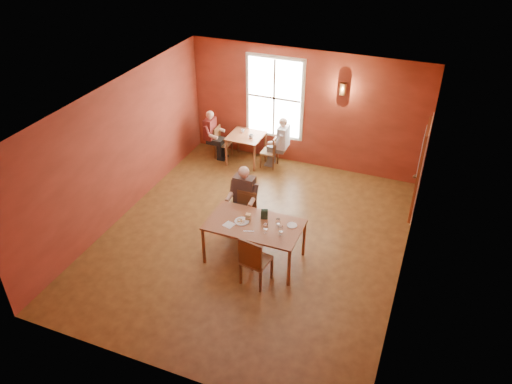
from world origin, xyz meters
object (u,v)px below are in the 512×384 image
at_px(chair_diner_white, 269,151).
at_px(diner_white, 271,143).
at_px(chair_empty, 256,259).
at_px(diner_maroon, 222,135).
at_px(chair_diner_main, 244,215).
at_px(main_table, 254,242).
at_px(second_table, 246,148).
at_px(chair_diner_maroon, 223,143).
at_px(diner_main, 243,207).

relative_size(chair_diner_white, diner_white, 0.66).
bearing_deg(chair_diner_white, chair_empty, -162.79).
bearing_deg(diner_maroon, chair_diner_main, 32.32).
height_order(main_table, chair_diner_white, chair_diner_white).
bearing_deg(second_table, diner_maroon, 180.00).
relative_size(chair_diner_main, chair_empty, 0.91).
bearing_deg(chair_empty, second_table, 124.30).
bearing_deg(second_table, chair_diner_white, 0.00).
height_order(main_table, second_table, main_table).
xyz_separation_m(second_table, chair_diner_maroon, (-0.65, 0.00, 0.04)).
relative_size(chair_empty, diner_maroon, 0.83).
relative_size(main_table, diner_white, 1.37).
xyz_separation_m(chair_empty, chair_diner_white, (-1.28, 4.14, -0.10)).
bearing_deg(chair_diner_maroon, diner_white, 90.00).
xyz_separation_m(diner_main, second_table, (-1.16, 2.94, -0.33)).
xyz_separation_m(second_table, diner_white, (0.68, 0.00, 0.28)).
distance_m(diner_main, chair_diner_maroon, 3.47).
relative_size(main_table, chair_diner_white, 2.09).
xyz_separation_m(chair_diner_main, diner_main, (-0.00, -0.03, 0.23)).
relative_size(diner_white, diner_maroon, 1.04).
xyz_separation_m(second_table, diner_maroon, (-0.68, 0.00, 0.26)).
xyz_separation_m(diner_main, chair_diner_maroon, (-1.81, 2.94, -0.28)).
bearing_deg(chair_diner_maroon, main_table, 32.99).
relative_size(chair_diner_main, diner_main, 0.68).
bearing_deg(main_table, chair_diner_white, 105.87).
bearing_deg(diner_main, second_table, -68.44).
height_order(chair_diner_white, diner_maroon, diner_maroon).
xyz_separation_m(chair_empty, diner_white, (-1.25, 4.14, 0.13)).
bearing_deg(chair_empty, diner_white, 116.11).
distance_m(chair_empty, chair_diner_white, 4.34).
distance_m(main_table, diner_white, 3.70).
relative_size(second_table, chair_diner_white, 1.00).
relative_size(chair_empty, diner_white, 0.80).
distance_m(main_table, chair_diner_white, 3.70).
distance_m(chair_diner_white, diner_maroon, 1.35).
relative_size(chair_diner_maroon, diner_maroon, 0.67).
height_order(chair_empty, second_table, chair_empty).
bearing_deg(diner_main, chair_diner_maroon, -58.37).
height_order(chair_diner_main, diner_white, diner_white).
relative_size(chair_diner_main, chair_diner_white, 1.11).
height_order(main_table, diner_main, diner_main).
height_order(diner_white, chair_diner_maroon, diner_white).
height_order(main_table, chair_diner_main, chair_diner_main).
height_order(chair_empty, chair_diner_white, chair_empty).
height_order(main_table, diner_white, diner_white).
height_order(chair_diner_main, second_table, chair_diner_main).
relative_size(diner_main, chair_empty, 1.34).
height_order(chair_diner_main, diner_main, diner_main).
distance_m(chair_diner_white, diner_white, 0.23).
relative_size(chair_empty, chair_diner_white, 1.22).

